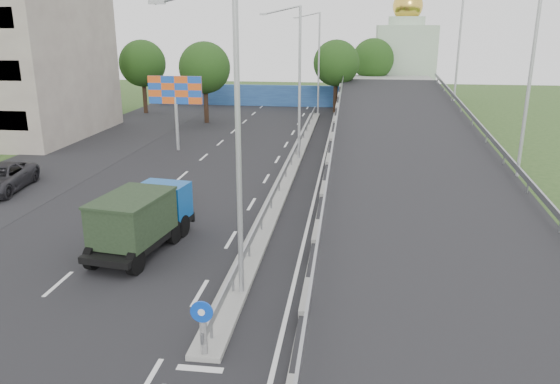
% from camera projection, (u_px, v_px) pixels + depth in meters
% --- Properties ---
extents(road_surface, '(26.00, 90.00, 0.04)m').
position_uv_depth(road_surface, '(234.00, 183.00, 32.65)').
color(road_surface, black).
rests_on(road_surface, ground).
extents(parking_strip, '(8.00, 90.00, 0.05)m').
position_uv_depth(parking_strip, '(32.00, 175.00, 34.29)').
color(parking_strip, black).
rests_on(parking_strip, ground).
extents(median, '(1.00, 44.00, 0.20)m').
position_uv_depth(median, '(291.00, 166.00, 36.03)').
color(median, gray).
rests_on(median, ground).
extents(overpass_ramp, '(10.00, 50.00, 3.50)m').
position_uv_depth(overpass_ramp, '(409.00, 145.00, 34.60)').
color(overpass_ramp, gray).
rests_on(overpass_ramp, ground).
extents(median_guardrail, '(0.09, 44.00, 0.71)m').
position_uv_depth(median_guardrail, '(291.00, 157.00, 35.84)').
color(median_guardrail, gray).
rests_on(median_guardrail, median).
extents(sign_bollard, '(0.64, 0.23, 1.67)m').
position_uv_depth(sign_bollard, '(203.00, 327.00, 15.08)').
color(sign_bollard, black).
rests_on(sign_bollard, median).
extents(lamp_post_near, '(2.74, 0.18, 10.08)m').
position_uv_depth(lamp_post_near, '(232.00, 131.00, 17.28)').
color(lamp_post_near, '#B2B5B7').
rests_on(lamp_post_near, median).
extents(lamp_post_mid, '(2.74, 0.18, 10.08)m').
position_uv_depth(lamp_post_mid, '(297.00, 76.00, 36.23)').
color(lamp_post_mid, '#B2B5B7').
rests_on(lamp_post_mid, median).
extents(lamp_post_far, '(2.74, 0.18, 10.08)m').
position_uv_depth(lamp_post_far, '(317.00, 58.00, 55.18)').
color(lamp_post_far, '#B2B5B7').
rests_on(lamp_post_far, median).
extents(blue_wall, '(30.00, 0.50, 2.40)m').
position_uv_depth(blue_wall, '(284.00, 96.00, 62.74)').
color(blue_wall, navy).
rests_on(blue_wall, ground).
extents(church, '(7.00, 7.00, 13.80)m').
position_uv_depth(church, '(405.00, 56.00, 67.35)').
color(church, '#B2CCAD').
rests_on(church, ground).
extents(billboard, '(4.00, 0.24, 5.50)m').
position_uv_depth(billboard, '(175.00, 94.00, 39.75)').
color(billboard, '#B2B5B7').
rests_on(billboard, ground).
extents(tree_left_mid, '(4.80, 4.80, 7.60)m').
position_uv_depth(tree_left_mid, '(205.00, 68.00, 50.96)').
color(tree_left_mid, black).
rests_on(tree_left_mid, ground).
extents(tree_median_far, '(4.80, 4.80, 7.60)m').
position_uv_depth(tree_median_far, '(336.00, 63.00, 57.03)').
color(tree_median_far, black).
rests_on(tree_median_far, ground).
extents(tree_left_far, '(4.80, 4.80, 7.60)m').
position_uv_depth(tree_left_far, '(142.00, 64.00, 56.71)').
color(tree_left_far, black).
rests_on(tree_left_far, ground).
extents(tree_ramp_far, '(4.80, 4.80, 7.60)m').
position_uv_depth(tree_ramp_far, '(373.00, 60.00, 63.15)').
color(tree_ramp_far, black).
rests_on(tree_ramp_far, ground).
extents(dump_truck, '(2.93, 6.05, 2.56)m').
position_uv_depth(dump_truck, '(142.00, 217.00, 22.55)').
color(dump_truck, black).
rests_on(dump_truck, ground).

